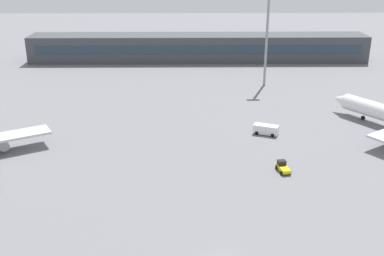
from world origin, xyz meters
The scene contains 5 objects.
ground_plane centered at (0.00, 40.00, 0.00)m, with size 400.00×400.00×0.00m, color slate.
terminal_building centered at (0.00, 113.44, 4.50)m, with size 115.91×12.13×9.00m.
baggage_tug_yellow centered at (12.83, 26.41, 0.80)m, with size 2.36×3.82×1.75m.
service_van_white centered at (12.59, 43.85, 1.11)m, with size 5.57×3.85×2.08m.
floodlight_tower_west centered at (18.20, 81.67, 16.69)m, with size 3.20×0.80×29.24m.
Camera 1 is at (-4.22, -47.78, 37.13)m, focal length 43.58 mm.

